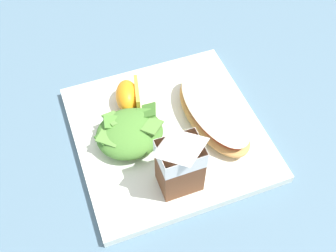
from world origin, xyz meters
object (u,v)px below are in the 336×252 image
Objects in this scene: milk_carton at (180,160)px; orange_wedge_front at (128,96)px; green_salad_pile at (130,133)px; cheesy_pizza_bread at (214,113)px; white_plate at (168,133)px.

milk_carton is 0.17m from orange_wedge_front.
milk_carton is at bearing 115.06° from green_salad_pile.
cheesy_pizza_bread is 0.13m from milk_carton.
green_salad_pile is at bearing -2.97° from cheesy_pizza_bread.
milk_carton reaches higher than white_plate.
green_salad_pile is 1.57× the size of orange_wedge_front.
orange_wedge_front is (0.04, -0.07, 0.03)m from white_plate.
white_plate is 2.68× the size of green_salad_pile.
white_plate is 0.08m from cheesy_pizza_bread.
green_salad_pile reaches higher than white_plate.
green_salad_pile is at bearing -0.28° from white_plate.
cheesy_pizza_bread is 1.61× the size of milk_carton.
green_salad_pile reaches higher than orange_wedge_front.
orange_wedge_front is at bearing -105.54° from green_salad_pile.
white_plate is 2.55× the size of milk_carton.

